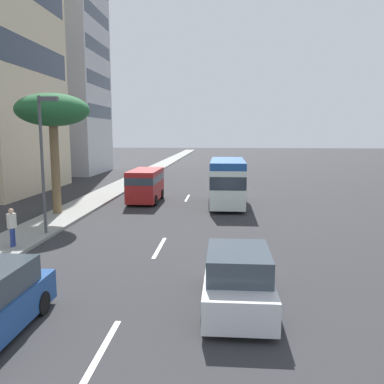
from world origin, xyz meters
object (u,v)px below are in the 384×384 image
object	(u,v)px
minibus_fourth	(227,181)
palm_tree	(53,112)
pedestrian_near_lamp	(12,226)
car_lead	(238,279)
van_second	(146,183)
street_lamp	(44,149)

from	to	relation	value
minibus_fourth	palm_tree	size ratio (longest dim) A/B	0.94
minibus_fourth	pedestrian_near_lamp	bearing A→B (deg)	141.08
palm_tree	pedestrian_near_lamp	bearing A→B (deg)	-171.62
car_lead	pedestrian_near_lamp	distance (m)	10.60
car_lead	pedestrian_near_lamp	world-z (taller)	pedestrian_near_lamp
car_lead	van_second	xyz separation A→B (m)	(17.41, 6.02, 0.53)
van_second	palm_tree	distance (m)	8.34
minibus_fourth	street_lamp	xyz separation A→B (m)	(-8.96, 8.71, 2.47)
street_lamp	palm_tree	bearing A→B (deg)	17.76
car_lead	pedestrian_near_lamp	bearing A→B (deg)	61.97
van_second	palm_tree	bearing A→B (deg)	-40.13
pedestrian_near_lamp	palm_tree	distance (m)	8.89
car_lead	street_lamp	bearing A→B (deg)	50.20
pedestrian_near_lamp	street_lamp	world-z (taller)	street_lamp
car_lead	minibus_fourth	xyz separation A→B (m)	(16.35, 0.17, 0.91)
car_lead	van_second	size ratio (longest dim) A/B	0.92
minibus_fourth	pedestrian_near_lamp	distance (m)	14.63
car_lead	minibus_fourth	distance (m)	16.38
minibus_fourth	palm_tree	xyz separation A→B (m)	(-4.16, 10.25, 4.42)
pedestrian_near_lamp	street_lamp	size ratio (longest dim) A/B	0.25
car_lead	palm_tree	size ratio (longest dim) A/B	0.62
car_lead	pedestrian_near_lamp	xyz separation A→B (m)	(4.98, 9.35, 0.25)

